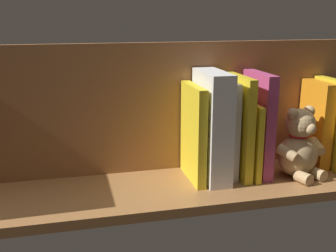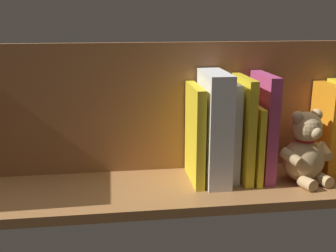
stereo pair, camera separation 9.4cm
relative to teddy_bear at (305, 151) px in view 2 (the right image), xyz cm
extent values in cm
cube|color=#9E6B3D|center=(32.24, -2.24, -8.76)|extent=(105.54, 25.81, 2.20)
cube|color=#935E39|center=(32.24, -12.89, 8.41)|extent=(105.54, 1.50, 32.14)
cube|color=orange|center=(-7.91, -5.98, 3.44)|extent=(3.14, 11.52, 22.21)
ellipsoid|color=tan|center=(0.08, -0.26, -2.38)|extent=(12.14, 11.42, 10.55)
sphere|color=tan|center=(0.08, -0.26, 5.62)|extent=(7.26, 7.26, 7.26)
sphere|color=tan|center=(-2.54, -1.03, 8.34)|extent=(2.80, 2.80, 2.80)
sphere|color=tan|center=(2.69, 0.50, 8.34)|extent=(2.80, 2.80, 2.80)
sphere|color=#DBB77F|center=(-0.79, 2.70, 5.07)|extent=(2.80, 2.80, 2.80)
cylinder|color=tan|center=(-5.11, -0.40, -0.53)|extent=(2.81, 5.34, 3.90)
cylinder|color=tan|center=(4.52, 2.41, -0.53)|extent=(5.06, 5.64, 3.90)
cylinder|color=tan|center=(-3.46, 3.38, -6.26)|extent=(3.80, 4.58, 2.80)
cylinder|color=tan|center=(1.10, 4.71, -6.26)|extent=(3.80, 4.58, 2.80)
torus|color=red|center=(0.08, -0.26, 2.73)|extent=(5.97, 5.97, 0.82)
cube|color=#B23F72|center=(8.97, -4.65, 4.96)|extent=(2.64, 14.18, 25.23)
cube|color=yellow|center=(11.66, -4.28, 1.51)|extent=(1.33, 14.93, 18.34)
cube|color=yellow|center=(14.02, -4.45, 4.68)|extent=(1.98, 14.58, 24.67)
cube|color=silver|center=(16.71, -5.51, 4.04)|extent=(1.98, 12.46, 23.39)
cube|color=silver|center=(21.12, -3.93, 5.35)|extent=(5.42, 15.44, 26.01)
cube|color=yellow|center=(25.58, -4.41, 3.80)|extent=(2.09, 14.67, 22.91)
camera|label=1|loc=(53.68, 86.27, 31.34)|focal=44.67mm
camera|label=2|loc=(44.42, 88.02, 31.34)|focal=44.67mm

